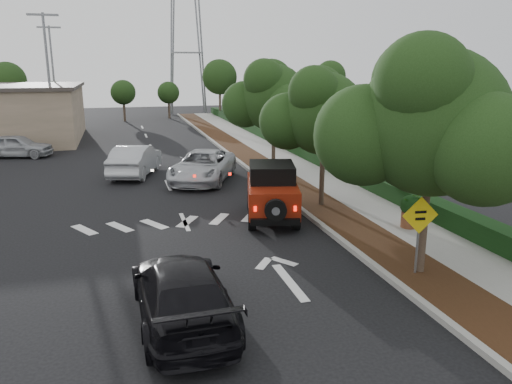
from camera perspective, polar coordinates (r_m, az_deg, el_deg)
name	(u,v)px	position (r m, az deg, el deg)	size (l,w,h in m)	color
ground	(216,291)	(13.00, -4.65, -11.20)	(120.00, 120.00, 0.00)	black
curb	(260,178)	(25.10, 0.49, 1.60)	(0.20, 70.00, 0.15)	#9E9B93
planting_strip	(279,177)	(25.39, 2.66, 1.70)	(1.80, 70.00, 0.12)	black
sidewalk	(314,175)	(26.03, 6.64, 1.93)	(2.00, 70.00, 0.12)	gray
hedge	(339,167)	(26.51, 9.47, 2.81)	(0.80, 70.00, 0.80)	black
transmission_tower	(189,114)	(60.36, -7.71, 8.84)	(7.00, 4.00, 28.00)	slate
street_tree_near	(420,275)	(14.58, 18.19, -8.98)	(3.80, 3.80, 5.92)	#1A3311
street_tree_mid	(321,207)	(20.40, 7.43, -1.72)	(3.20, 3.20, 5.32)	#1A3311
street_tree_far	(273,174)	(26.33, 1.98, 2.03)	(3.40, 3.40, 5.62)	#1A3311
light_pole_a	(56,146)	(38.21, -21.91, 4.85)	(2.00, 0.22, 9.00)	slate
light_pole_b	(59,127)	(50.15, -21.64, 6.89)	(2.00, 0.22, 9.00)	slate
red_jeep	(272,191)	(18.60, 1.81, 0.14)	(2.58, 4.18, 2.05)	black
silver_suv_ahead	(203,166)	(24.78, -6.11, 2.96)	(2.49, 5.40, 1.50)	#B9BBC1
black_suv_oncoming	(182,292)	(11.39, -8.48, -11.23)	(1.98, 4.88, 1.42)	black
silver_sedan_oncoming	(135,160)	(26.75, -13.61, 3.57)	(1.68, 4.83, 1.59)	#B0B2B8
parked_suv	(17,146)	(34.53, -25.68, 4.78)	(1.70, 4.22, 1.44)	#A5A7AC
speed_hump_sign	(419,225)	(13.91, 18.16, -3.59)	(1.00, 0.14, 2.14)	slate
terracotta_planter	(410,208)	(17.98, 17.18, -1.75)	(0.69, 0.69, 1.21)	brown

